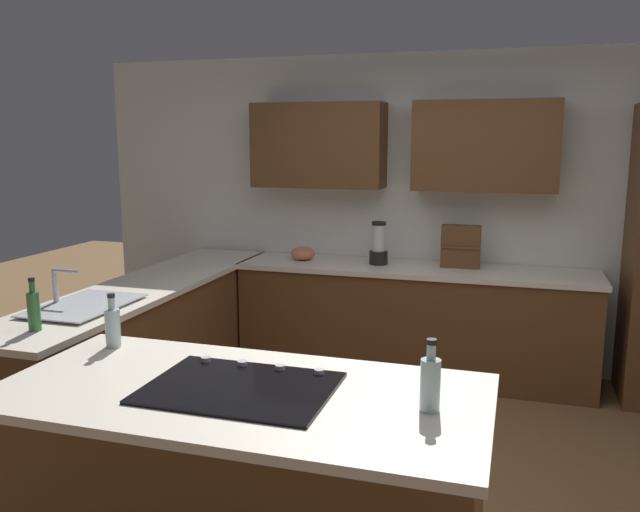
{
  "coord_description": "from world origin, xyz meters",
  "views": [
    {
      "loc": [
        -0.67,
        3.37,
        1.91
      ],
      "look_at": [
        0.61,
        -0.81,
        1.12
      ],
      "focal_mm": 36.55,
      "sensor_mm": 36.0,
      "label": 1
    }
  ],
  "objects_px": {
    "blender": "(379,246)",
    "mixing_bowl": "(303,253)",
    "spice_rack": "(461,246)",
    "dish_soap_bottle": "(34,309)",
    "oil_bottle": "(113,326)",
    "cooktop": "(240,387)",
    "sink_unit": "(83,305)",
    "second_bottle": "(430,382)"
  },
  "relations": [
    {
      "from": "cooktop",
      "to": "oil_bottle",
      "type": "bearing_deg",
      "value": -21.4
    },
    {
      "from": "sink_unit",
      "to": "second_bottle",
      "type": "xyz_separation_m",
      "value": [
        -2.22,
        0.91,
        0.09
      ]
    },
    {
      "from": "sink_unit",
      "to": "cooktop",
      "type": "bearing_deg",
      "value": 147.6
    },
    {
      "from": "sink_unit",
      "to": "second_bottle",
      "type": "height_order",
      "value": "second_bottle"
    },
    {
      "from": "mixing_bowl",
      "to": "spice_rack",
      "type": "distance_m",
      "value": 1.31
    },
    {
      "from": "cooktop",
      "to": "mixing_bowl",
      "type": "xyz_separation_m",
      "value": [
        0.67,
        -2.8,
        0.05
      ]
    },
    {
      "from": "mixing_bowl",
      "to": "oil_bottle",
      "type": "relative_size",
      "value": 0.77
    },
    {
      "from": "blender",
      "to": "mixing_bowl",
      "type": "distance_m",
      "value": 0.66
    },
    {
      "from": "mixing_bowl",
      "to": "oil_bottle",
      "type": "xyz_separation_m",
      "value": [
        0.16,
        2.48,
        0.05
      ]
    },
    {
      "from": "cooktop",
      "to": "spice_rack",
      "type": "bearing_deg",
      "value": -102.55
    },
    {
      "from": "cooktop",
      "to": "blender",
      "type": "xyz_separation_m",
      "value": [
        0.02,
        -2.8,
        0.14
      ]
    },
    {
      "from": "sink_unit",
      "to": "spice_rack",
      "type": "relative_size",
      "value": 2.06
    },
    {
      "from": "cooktop",
      "to": "oil_bottle",
      "type": "distance_m",
      "value": 0.89
    },
    {
      "from": "spice_rack",
      "to": "dish_soap_bottle",
      "type": "distance_m",
      "value": 3.15
    },
    {
      "from": "sink_unit",
      "to": "cooktop",
      "type": "distance_m",
      "value": 1.71
    },
    {
      "from": "cooktop",
      "to": "sink_unit",
      "type": "bearing_deg",
      "value": -32.4
    },
    {
      "from": "sink_unit",
      "to": "spice_rack",
      "type": "xyz_separation_m",
      "value": [
        -2.08,
        -1.93,
        0.15
      ]
    },
    {
      "from": "dish_soap_bottle",
      "to": "oil_bottle",
      "type": "bearing_deg",
      "value": 168.5
    },
    {
      "from": "spice_rack",
      "to": "oil_bottle",
      "type": "height_order",
      "value": "spice_rack"
    },
    {
      "from": "blender",
      "to": "mixing_bowl",
      "type": "relative_size",
      "value": 1.68
    },
    {
      "from": "dish_soap_bottle",
      "to": "second_bottle",
      "type": "bearing_deg",
      "value": 168.84
    },
    {
      "from": "oil_bottle",
      "to": "mixing_bowl",
      "type": "bearing_deg",
      "value": -93.59
    },
    {
      "from": "mixing_bowl",
      "to": "spice_rack",
      "type": "bearing_deg",
      "value": -177.84
    },
    {
      "from": "spice_rack",
      "to": "second_bottle",
      "type": "xyz_separation_m",
      "value": [
        -0.14,
        2.84,
        -0.06
      ]
    },
    {
      "from": "blender",
      "to": "dish_soap_bottle",
      "type": "xyz_separation_m",
      "value": [
        1.37,
        2.36,
        -0.03
      ]
    },
    {
      "from": "oil_bottle",
      "to": "spice_rack",
      "type": "bearing_deg",
      "value": -119.95
    },
    {
      "from": "cooktop",
      "to": "second_bottle",
      "type": "distance_m",
      "value": 0.78
    },
    {
      "from": "oil_bottle",
      "to": "second_bottle",
      "type": "relative_size",
      "value": 0.96
    },
    {
      "from": "spice_rack",
      "to": "dish_soap_bottle",
      "type": "bearing_deg",
      "value": 50.04
    },
    {
      "from": "cooktop",
      "to": "spice_rack",
      "type": "distance_m",
      "value": 2.92
    },
    {
      "from": "blender",
      "to": "spice_rack",
      "type": "bearing_deg",
      "value": -175.69
    },
    {
      "from": "blender",
      "to": "oil_bottle",
      "type": "height_order",
      "value": "blender"
    },
    {
      "from": "oil_bottle",
      "to": "dish_soap_bottle",
      "type": "bearing_deg",
      "value": -11.5
    },
    {
      "from": "cooktop",
      "to": "oil_bottle",
      "type": "relative_size",
      "value": 2.82
    },
    {
      "from": "cooktop",
      "to": "spice_rack",
      "type": "xyz_separation_m",
      "value": [
        -0.63,
        -2.85,
        0.16
      ]
    },
    {
      "from": "mixing_bowl",
      "to": "spice_rack",
      "type": "height_order",
      "value": "spice_rack"
    },
    {
      "from": "blender",
      "to": "oil_bottle",
      "type": "bearing_deg",
      "value": 71.98
    },
    {
      "from": "cooktop",
      "to": "oil_bottle",
      "type": "height_order",
      "value": "oil_bottle"
    },
    {
      "from": "dish_soap_bottle",
      "to": "oil_bottle",
      "type": "height_order",
      "value": "dish_soap_bottle"
    },
    {
      "from": "spice_rack",
      "to": "second_bottle",
      "type": "distance_m",
      "value": 2.84
    },
    {
      "from": "sink_unit",
      "to": "mixing_bowl",
      "type": "bearing_deg",
      "value": -112.47
    },
    {
      "from": "second_bottle",
      "to": "cooktop",
      "type": "bearing_deg",
      "value": 0.83
    }
  ]
}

